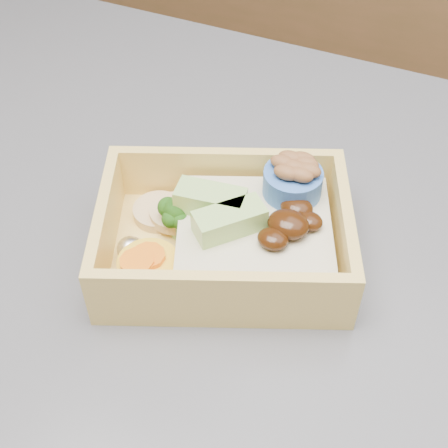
% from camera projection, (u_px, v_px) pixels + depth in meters
% --- Properties ---
extents(bento_box, '(0.22, 0.19, 0.07)m').
position_uv_depth(bento_box, '(233.00, 233.00, 0.47)').
color(bento_box, '#F1C963').
rests_on(bento_box, island).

